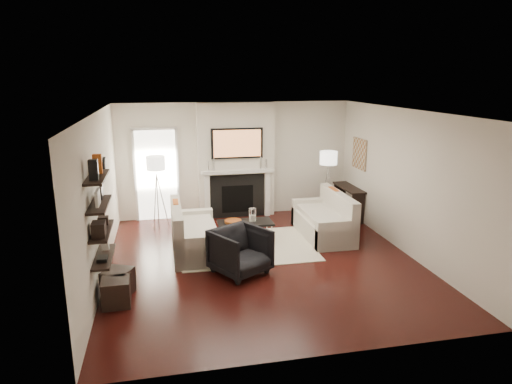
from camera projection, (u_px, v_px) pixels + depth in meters
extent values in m
plane|color=#330E0B|center=(263.00, 261.00, 8.33)|extent=(6.00, 6.00, 0.00)
plane|color=white|center=(263.00, 111.00, 7.67)|extent=(6.00, 6.00, 0.00)
plane|color=silver|center=(235.00, 160.00, 10.85)|extent=(5.50, 0.00, 5.50)
plane|color=silver|center=(321.00, 252.00, 5.16)|extent=(5.50, 0.00, 5.50)
plane|color=silver|center=(99.00, 197.00, 7.45)|extent=(0.00, 6.00, 6.00)
plane|color=silver|center=(406.00, 182.00, 8.55)|extent=(0.00, 6.00, 6.00)
cube|color=silver|center=(236.00, 160.00, 10.73)|extent=(1.80, 0.25, 2.70)
cube|color=black|center=(237.00, 196.00, 10.81)|extent=(1.30, 0.02, 1.04)
cube|color=black|center=(238.00, 199.00, 10.82)|extent=(0.75, 0.02, 0.65)
cube|color=white|center=(207.00, 197.00, 10.63)|extent=(0.12, 0.08, 1.10)
cube|color=white|center=(267.00, 194.00, 10.91)|extent=(0.12, 0.08, 1.10)
cube|color=white|center=(238.00, 172.00, 10.61)|extent=(1.70, 0.18, 0.07)
cube|color=black|center=(237.00, 143.00, 10.47)|extent=(1.20, 0.06, 0.70)
cube|color=#BF723F|center=(237.00, 143.00, 10.44)|extent=(1.10, 0.00, 0.62)
cylinder|color=silver|center=(214.00, 165.00, 10.46)|extent=(0.04, 0.04, 0.30)
cylinder|color=silver|center=(208.00, 166.00, 10.45)|extent=(0.04, 0.04, 0.24)
cylinder|color=silver|center=(261.00, 163.00, 10.68)|extent=(0.04, 0.04, 0.30)
cylinder|color=silver|center=(266.00, 164.00, 10.72)|extent=(0.04, 0.04, 0.24)
cube|color=white|center=(157.00, 175.00, 10.53)|extent=(0.90, 0.02, 2.10)
cube|color=white|center=(135.00, 177.00, 10.42)|extent=(0.06, 0.06, 2.16)
cube|color=white|center=(178.00, 175.00, 10.61)|extent=(0.06, 0.06, 2.16)
cube|color=white|center=(154.00, 129.00, 10.25)|extent=(1.02, 0.06, 0.06)
cube|color=beige|center=(246.00, 247.00, 9.00)|extent=(2.60, 2.00, 0.01)
cube|color=beige|center=(195.00, 241.00, 8.72)|extent=(0.85, 1.80, 0.42)
cube|color=beige|center=(177.00, 227.00, 8.58)|extent=(0.18, 1.80, 0.80)
cube|color=beige|center=(199.00, 252.00, 7.93)|extent=(0.85, 0.18, 0.60)
cube|color=beige|center=(192.00, 224.00, 9.47)|extent=(0.85, 0.18, 0.60)
cube|color=beige|center=(198.00, 228.00, 8.67)|extent=(0.63, 1.44, 0.10)
cube|color=#B95116|center=(176.00, 212.00, 8.81)|extent=(0.10, 0.42, 0.42)
cube|color=black|center=(177.00, 222.00, 8.25)|extent=(0.10, 0.40, 0.40)
cube|color=beige|center=(323.00, 226.00, 9.58)|extent=(0.85, 1.80, 0.42)
cube|color=beige|center=(338.00, 211.00, 9.57)|extent=(0.18, 1.80, 0.80)
cube|color=beige|center=(337.00, 235.00, 8.79)|extent=(0.85, 0.18, 0.60)
cube|color=beige|center=(311.00, 211.00, 10.33)|extent=(0.85, 0.18, 0.60)
cube|color=beige|center=(321.00, 215.00, 9.51)|extent=(0.63, 1.44, 0.10)
cube|color=#B95116|center=(333.00, 198.00, 9.81)|extent=(0.10, 0.42, 0.42)
cube|color=black|center=(344.00, 206.00, 9.24)|extent=(0.10, 0.40, 0.40)
cube|color=black|center=(245.00, 223.00, 9.21)|extent=(1.10, 0.55, 0.04)
cylinder|color=silver|center=(222.00, 238.00, 8.95)|extent=(0.02, 0.02, 0.38)
cylinder|color=silver|center=(272.00, 234.00, 9.15)|extent=(0.02, 0.02, 0.38)
cylinder|color=silver|center=(219.00, 231.00, 9.37)|extent=(0.02, 0.02, 0.38)
cylinder|color=silver|center=(267.00, 228.00, 9.57)|extent=(0.02, 0.02, 0.38)
cylinder|color=white|center=(253.00, 215.00, 9.20)|extent=(0.15, 0.15, 0.26)
cylinder|color=white|center=(253.00, 218.00, 9.22)|extent=(0.09, 0.09, 0.13)
cylinder|color=#CB6121|center=(233.00, 221.00, 9.15)|extent=(0.34, 0.34, 0.06)
imported|color=black|center=(240.00, 249.00, 7.73)|extent=(1.12, 1.10, 0.86)
cylinder|color=silver|center=(158.00, 201.00, 10.08)|extent=(0.02, 0.02, 1.20)
cylinder|color=white|center=(156.00, 163.00, 9.87)|extent=(0.40, 0.40, 0.30)
cylinder|color=silver|center=(163.00, 201.00, 10.11)|extent=(0.25, 0.02, 1.23)
cylinder|color=silver|center=(155.00, 200.00, 10.16)|extent=(0.14, 0.22, 1.23)
cylinder|color=silver|center=(155.00, 202.00, 9.98)|extent=(0.14, 0.22, 1.23)
cylinder|color=silver|center=(327.00, 194.00, 10.71)|extent=(0.02, 0.02, 1.20)
cylinder|color=white|center=(329.00, 158.00, 10.50)|extent=(0.40, 0.40, 0.30)
cylinder|color=silver|center=(332.00, 193.00, 10.73)|extent=(0.25, 0.02, 1.23)
cylinder|color=silver|center=(323.00, 193.00, 10.79)|extent=(0.14, 0.22, 1.23)
cylinder|color=silver|center=(326.00, 195.00, 10.61)|extent=(0.14, 0.22, 1.23)
cube|color=black|center=(349.00, 188.00, 10.73)|extent=(0.35, 1.20, 0.04)
cube|color=black|center=(358.00, 209.00, 10.30)|extent=(0.30, 0.04, 0.71)
cube|color=black|center=(339.00, 197.00, 11.34)|extent=(0.30, 0.04, 0.71)
cube|color=#99764C|center=(360.00, 154.00, 10.44)|extent=(0.03, 0.70, 0.70)
cube|color=black|center=(104.00, 257.00, 6.69)|extent=(0.25, 1.00, 0.03)
cube|color=black|center=(102.00, 231.00, 6.59)|extent=(0.25, 1.00, 0.04)
cube|color=black|center=(99.00, 205.00, 6.49)|extent=(0.25, 1.00, 0.04)
cube|color=black|center=(97.00, 177.00, 6.40)|extent=(0.25, 1.00, 0.04)
cube|color=black|center=(93.00, 170.00, 6.11)|extent=(0.12, 0.10, 0.28)
cube|color=#B95116|center=(97.00, 164.00, 6.52)|extent=(0.12, 0.10, 0.28)
cube|color=white|center=(98.00, 198.00, 6.37)|extent=(0.04, 0.30, 0.22)
cube|color=black|center=(101.00, 192.00, 6.75)|extent=(0.04, 0.22, 0.18)
cube|color=black|center=(99.00, 229.00, 6.32)|extent=(0.18, 0.25, 0.20)
cube|color=black|center=(103.00, 220.00, 6.83)|extent=(0.15, 0.12, 0.12)
cube|color=black|center=(102.00, 259.00, 6.52)|extent=(0.14, 0.20, 0.05)
cube|color=white|center=(105.00, 244.00, 6.92)|extent=(0.10, 0.10, 0.18)
cylinder|color=black|center=(105.00, 166.00, 8.23)|extent=(0.04, 0.34, 0.34)
cylinder|color=white|center=(106.00, 166.00, 8.23)|extent=(0.01, 0.29, 0.29)
cube|color=black|center=(118.00, 282.00, 7.02)|extent=(0.53, 0.53, 0.40)
cube|color=black|center=(116.00, 292.00, 6.68)|extent=(0.41, 0.41, 0.40)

